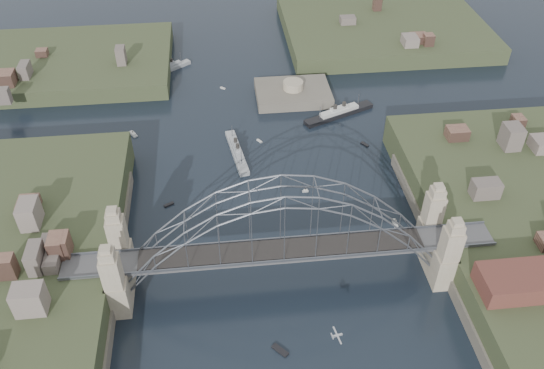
{
  "coord_description": "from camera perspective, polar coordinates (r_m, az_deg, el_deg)",
  "views": [
    {
      "loc": [
        -10.19,
        -75.04,
        87.87
      ],
      "look_at": [
        0.0,
        18.0,
        10.0
      ],
      "focal_mm": 37.11,
      "sensor_mm": 36.0,
      "label": 1
    }
  ],
  "objects": [
    {
      "name": "naval_cruiser_near",
      "position": [
        146.82,
        -3.58,
        3.34
      ],
      "size": [
        5.34,
        19.16,
        5.7
      ],
      "color": "#989CA0",
      "rests_on": "ground"
    },
    {
      "name": "small_boat_e",
      "position": [
        158.83,
        -13.93,
        5.0
      ],
      "size": [
        2.83,
        3.5,
        1.43
      ],
      "color": "beige",
      "rests_on": "ground"
    },
    {
      "name": "headland_ne",
      "position": [
        213.19,
        11.11,
        14.91
      ],
      "size": [
        70.0,
        55.0,
        9.5
      ],
      "primitive_type": "cube",
      "color": "#303A20",
      "rests_on": "ground"
    },
    {
      "name": "fort_island",
      "position": [
        171.2,
        2.12,
        8.72
      ],
      "size": [
        22.0,
        16.0,
        9.4
      ],
      "color": "#554F44",
      "rests_on": "ground"
    },
    {
      "name": "aeroplane",
      "position": [
        98.52,
        6.52,
        -14.98
      ],
      "size": [
        2.02,
        3.65,
        0.53
      ],
      "color": "#B4B6BC"
    },
    {
      "name": "bridge",
      "position": [
        106.97,
        1.05,
        -5.18
      ],
      "size": [
        84.0,
        13.8,
        24.6
      ],
      "color": "#48484B",
      "rests_on": "ground"
    },
    {
      "name": "small_boat_d",
      "position": [
        152.46,
        9.39,
        4.03
      ],
      "size": [
        1.99,
        2.43,
        0.45
      ],
      "color": "beige",
      "rests_on": "ground"
    },
    {
      "name": "small_boat_i",
      "position": [
        129.88,
        12.35,
        -3.8
      ],
      "size": [
        0.9,
        2.6,
        1.43
      ],
      "color": "beige",
      "rests_on": "ground"
    },
    {
      "name": "small_boat_c",
      "position": [
        105.52,
        0.83,
        -16.48
      ],
      "size": [
        3.07,
        3.19,
        0.45
      ],
      "color": "beige",
      "rests_on": "ground"
    },
    {
      "name": "small_boat_a",
      "position": [
        133.77,
        -10.42,
        -2.02
      ],
      "size": [
        2.46,
        1.82,
        0.45
      ],
      "color": "beige",
      "rests_on": "ground"
    },
    {
      "name": "headland_nw",
      "position": [
        196.35,
        -19.1,
        11.11
      ],
      "size": [
        60.0,
        45.0,
        9.0
      ],
      "primitive_type": "cube",
      "color": "#303A20",
      "rests_on": "ground"
    },
    {
      "name": "small_boat_b",
      "position": [
        135.3,
        3.42,
        -0.66
      ],
      "size": [
        1.58,
        0.57,
        1.43
      ],
      "color": "beige",
      "rests_on": "ground"
    },
    {
      "name": "small_boat_h",
      "position": [
        175.99,
        -5.01,
        9.7
      ],
      "size": [
        1.7,
        1.56,
        0.45
      ],
      "color": "beige",
      "rests_on": "ground"
    },
    {
      "name": "wharf_shed",
      "position": [
        112.81,
        25.06,
        -8.81
      ],
      "size": [
        20.0,
        8.0,
        4.0
      ],
      "primitive_type": "cube",
      "color": "#592D26",
      "rests_on": "shore_east"
    },
    {
      "name": "ground",
      "position": [
        116.0,
        0.98,
        -9.49
      ],
      "size": [
        500.0,
        500.0,
        0.0
      ],
      "primitive_type": "plane",
      "color": "black",
      "rests_on": "ground"
    },
    {
      "name": "ocean_liner",
      "position": [
        163.05,
        6.81,
        7.2
      ],
      "size": [
        21.42,
        11.53,
        5.41
      ],
      "color": "black",
      "rests_on": "ground"
    },
    {
      "name": "naval_cruiser_far",
      "position": [
        188.1,
        -10.34,
        11.53
      ],
      "size": [
        13.47,
        10.73,
        5.14
      ],
      "color": "#989CA0",
      "rests_on": "ground"
    },
    {
      "name": "small_boat_f",
      "position": [
        151.74,
        -1.29,
        4.43
      ],
      "size": [
        1.5,
        1.79,
        0.45
      ],
      "color": "beige",
      "rests_on": "ground"
    }
  ]
}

